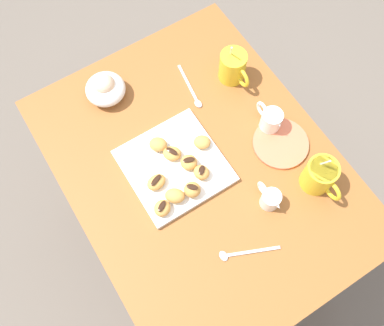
{
  "coord_description": "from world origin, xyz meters",
  "views": [
    {
      "loc": [
        0.37,
        -0.26,
        1.83
      ],
      "look_at": [
        -0.02,
        -0.02,
        0.74
      ],
      "focal_mm": 39.84,
      "sensor_mm": 36.0,
      "label": 1
    }
  ],
  "objects": [
    {
      "name": "beignet_3",
      "position": [
        0.06,
        -0.06,
        0.76
      ],
      "size": [
        0.06,
        0.06,
        0.04
      ],
      "primitive_type": "ellipsoid",
      "rotation": [
        0.0,
        0.0,
        3.89
      ],
      "color": "#D19347",
      "rests_on": "pastry_plate_square"
    },
    {
      "name": "beignet_1",
      "position": [
        -0.05,
        0.04,
        0.75
      ],
      "size": [
        0.06,
        0.06,
        0.03
      ],
      "primitive_type": "ellipsoid",
      "rotation": [
        0.0,
        0.0,
        2.5
      ],
      "color": "#D19347",
      "rests_on": "pastry_plate_square"
    },
    {
      "name": "beignet_4",
      "position": [
        -0.11,
        -0.07,
        0.75
      ],
      "size": [
        0.07,
        0.07,
        0.03
      ],
      "primitive_type": "ellipsoid",
      "rotation": [
        0.0,
        0.0,
        5.51
      ],
      "color": "#D19347",
      "rests_on": "pastry_plate_square"
    },
    {
      "name": "beignet_7",
      "position": [
        0.05,
        -0.11,
        0.75
      ],
      "size": [
        0.07,
        0.07,
        0.04
      ],
      "primitive_type": "ellipsoid",
      "rotation": [
        0.0,
        0.0,
        2.44
      ],
      "color": "#D19347",
      "rests_on": "pastry_plate_square"
    },
    {
      "name": "beignet_5",
      "position": [
        0.03,
        -0.01,
        0.75
      ],
      "size": [
        0.06,
        0.05,
        0.03
      ],
      "primitive_type": "ellipsoid",
      "rotation": [
        0.0,
        0.0,
        5.05
      ],
      "color": "#D19347",
      "rests_on": "pastry_plate_square"
    },
    {
      "name": "ice_cream_bowl",
      "position": [
        -0.35,
        -0.11,
        0.76
      ],
      "size": [
        0.12,
        0.12,
        0.09
      ],
      "color": "white",
      "rests_on": "dining_table"
    },
    {
      "name": "loose_spoon_by_plate",
      "position": [
        0.26,
        -0.04,
        0.72
      ],
      "size": [
        0.08,
        0.15,
        0.01
      ],
      "color": "silver",
      "rests_on": "dining_table"
    },
    {
      "name": "coffee_mug_yellow_right",
      "position": [
        0.21,
        0.24,
        0.77
      ],
      "size": [
        0.13,
        0.09,
        0.15
      ],
      "color": "yellow",
      "rests_on": "dining_table"
    },
    {
      "name": "cream_pitcher_white",
      "position": [
        -0.0,
        0.24,
        0.76
      ],
      "size": [
        0.1,
        0.06,
        0.07
      ],
      "color": "white",
      "rests_on": "dining_table"
    },
    {
      "name": "beignet_2",
      "position": [
        -0.02,
        -0.13,
        0.75
      ],
      "size": [
        0.05,
        0.06,
        0.03
      ],
      "primitive_type": "ellipsoid",
      "rotation": [
        0.0,
        0.0,
        1.7
      ],
      "color": "#D19347",
      "rests_on": "pastry_plate_square"
    },
    {
      "name": "beignet_6",
      "position": [
        -0.07,
        -0.05,
        0.75
      ],
      "size": [
        0.07,
        0.07,
        0.03
      ],
      "primitive_type": "ellipsoid",
      "rotation": [
        0.0,
        0.0,
        0.85
      ],
      "color": "#D19347",
      "rests_on": "pastry_plate_square"
    },
    {
      "name": "beignet_8",
      "position": [
        0.06,
        -0.16,
        0.75
      ],
      "size": [
        0.06,
        0.06,
        0.03
      ],
      "primitive_type": "ellipsoid",
      "rotation": [
        0.0,
        0.0,
        5.27
      ],
      "color": "#D19347",
      "rests_on": "pastry_plate_square"
    },
    {
      "name": "chocolate_drizzle_8",
      "position": [
        0.06,
        -0.16,
        0.77
      ],
      "size": [
        0.03,
        0.04,
        0.0
      ],
      "primitive_type": "ellipsoid",
      "rotation": [
        0.0,
        0.0,
        5.28
      ],
      "color": "black",
      "rests_on": "beignet_8"
    },
    {
      "name": "saucer_coral_left",
      "position": [
        0.06,
        0.23,
        0.73
      ],
      "size": [
        0.16,
        0.16,
        0.01
      ],
      "primitive_type": "cylinder",
      "color": "#E5704C",
      "rests_on": "dining_table"
    },
    {
      "name": "dining_table",
      "position": [
        0.0,
        0.0,
        0.58
      ],
      "size": [
        0.95,
        0.72,
        0.72
      ],
      "color": "#935628",
      "rests_on": "ground_plane"
    },
    {
      "name": "ground_plane",
      "position": [
        0.0,
        0.0,
        0.0
      ],
      "size": [
        8.0,
        8.0,
        0.0
      ],
      "primitive_type": "plane",
      "color": "#665B51"
    },
    {
      "name": "chocolate_sauce_pitcher",
      "position": [
        0.19,
        0.1,
        0.75
      ],
      "size": [
        0.09,
        0.05,
        0.06
      ],
      "color": "white",
      "rests_on": "dining_table"
    },
    {
      "name": "coffee_mug_yellow_left",
      "position": [
        -0.2,
        0.24,
        0.77
      ],
      "size": [
        0.12,
        0.08,
        0.15
      ],
      "color": "yellow",
      "rests_on": "dining_table"
    },
    {
      "name": "chocolate_drizzle_5",
      "position": [
        0.03,
        -0.01,
        0.77
      ],
      "size": [
        0.03,
        0.03,
        0.0
      ],
      "primitive_type": "ellipsoid",
      "rotation": [
        0.0,
        0.0,
        5.47
      ],
      "color": "black",
      "rests_on": "beignet_5"
    },
    {
      "name": "chocolate_drizzle_6",
      "position": [
        -0.07,
        -0.05,
        0.77
      ],
      "size": [
        0.04,
        0.03,
        0.0
      ],
      "primitive_type": "ellipsoid",
      "rotation": [
        0.0,
        0.0,
        0.44
      ],
      "color": "black",
      "rests_on": "beignet_6"
    },
    {
      "name": "chocolate_drizzle_2",
      "position": [
        -0.02,
        -0.13,
        0.77
      ],
      "size": [
        0.03,
        0.04,
        0.0
      ],
      "primitive_type": "ellipsoid",
      "rotation": [
        0.0,
        0.0,
        1.95
      ],
      "color": "black",
      "rests_on": "beignet_2"
    },
    {
      "name": "beignet_0",
      "position": [
        -0.02,
        -0.03,
        0.75
      ],
      "size": [
        0.06,
        0.06,
        0.03
      ],
      "primitive_type": "ellipsoid",
      "rotation": [
        0.0,
        0.0,
        0.88
      ],
      "color": "#D19347",
      "rests_on": "pastry_plate_square"
    },
    {
      "name": "pastry_plate_square",
      "position": [
        -0.04,
        -0.06,
        0.73
      ],
      "size": [
        0.26,
        0.26,
        0.02
      ],
      "primitive_type": "cube",
      "color": "white",
      "rests_on": "dining_table"
    },
    {
      "name": "chocolate_drizzle_3",
      "position": [
        0.06,
        -0.06,
        0.78
      ],
      "size": [
        0.03,
        0.03,
        0.0
      ],
      "primitive_type": "ellipsoid",
      "rotation": [
        0.0,
        0.0,
        3.92
      ],
      "color": "black",
      "rests_on": "beignet_3"
    },
    {
      "name": "loose_spoon_near_saucer",
      "position": [
        -0.22,
        0.11,
        0.72
      ],
      "size": [
        0.16,
        0.04,
        0.01
      ],
      "color": "silver",
      "rests_on": "dining_table"
    },
    {
      "name": "chocolate_drizzle_0",
      "position": [
        -0.02,
        -0.03,
        0.77
      ],
      "size": [
        0.03,
        0.04,
        0.0
      ],
      "primitive_type": "ellipsoid",
      "rotation": [
        0.0,
        0.0,
        1.22
      ],
      "color": "black",
      "rests_on": "beignet_0"
    }
  ]
}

